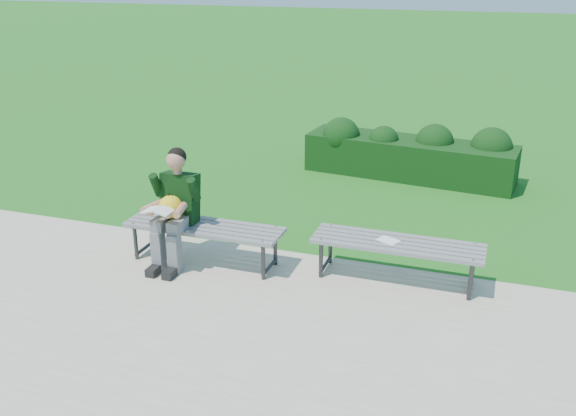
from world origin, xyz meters
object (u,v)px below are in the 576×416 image
(seated_boy, at_px, (174,205))
(paper_sheet, at_px, (388,240))
(bench_left, at_px, (204,230))
(bench_right, at_px, (397,247))
(hedge, at_px, (412,153))

(seated_boy, height_order, paper_sheet, seated_boy)
(bench_left, bearing_deg, bench_right, 6.60)
(bench_right, relative_size, seated_boy, 1.37)
(bench_right, distance_m, paper_sheet, 0.12)
(seated_boy, xyz_separation_m, paper_sheet, (2.33, 0.34, -0.24))
(bench_left, xyz_separation_m, paper_sheet, (2.03, 0.25, 0.06))
(hedge, distance_m, bench_right, 3.69)
(seated_boy, bearing_deg, bench_left, 17.95)
(hedge, bearing_deg, bench_left, -113.93)
(hedge, bearing_deg, seated_boy, -116.92)
(bench_right, distance_m, seated_boy, 2.47)
(bench_right, relative_size, paper_sheet, 6.76)
(bench_right, bearing_deg, paper_sheet, 180.00)
(bench_right, bearing_deg, seated_boy, -171.95)
(paper_sheet, bearing_deg, seated_boy, -171.61)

